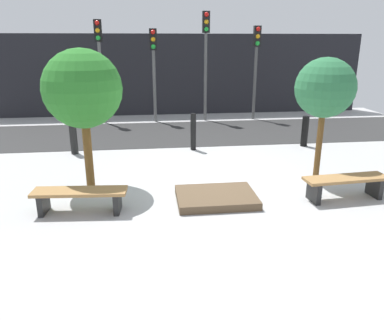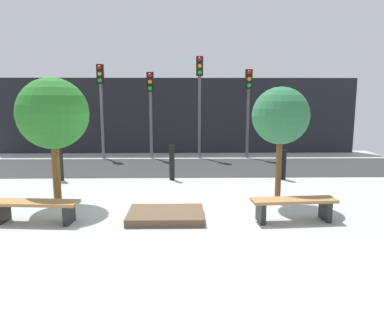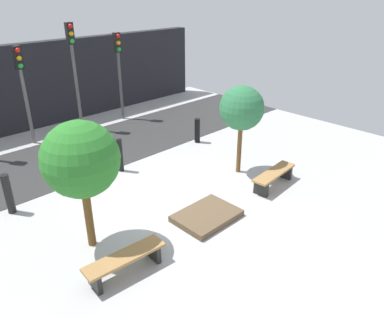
{
  "view_description": "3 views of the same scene",
  "coord_description": "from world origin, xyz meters",
  "px_view_note": "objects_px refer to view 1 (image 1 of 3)",
  "views": [
    {
      "loc": [
        -1.31,
        -7.78,
        3.09
      ],
      "look_at": [
        -0.46,
        -0.75,
        0.82
      ],
      "focal_mm": 35.0,
      "sensor_mm": 36.0,
      "label": 1
    },
    {
      "loc": [
        0.4,
        -8.47,
        2.51
      ],
      "look_at": [
        0.55,
        -0.58,
        1.18
      ],
      "focal_mm": 35.0,
      "sensor_mm": 36.0,
      "label": 2
    },
    {
      "loc": [
        -5.82,
        -6.37,
        5.39
      ],
      "look_at": [
        0.2,
        -0.22,
        1.33
      ],
      "focal_mm": 35.0,
      "sensor_mm": 36.0,
      "label": 3
    }
  ],
  "objects_px": {
    "planter_bed": "(216,197)",
    "tree_behind_right_bench": "(325,89)",
    "bench_right": "(345,183)",
    "bench_left": "(80,196)",
    "traffic_light_mid_west": "(154,58)",
    "bollard_center": "(305,131)",
    "traffic_light_mid_east": "(206,47)",
    "traffic_light_east": "(256,56)",
    "bollard_far_left": "(73,135)",
    "traffic_light_west": "(100,53)",
    "tree_behind_left_bench": "(83,90)",
    "bollard_left": "(193,132)"
  },
  "relations": [
    {
      "from": "tree_behind_left_bench",
      "to": "traffic_light_mid_west",
      "type": "xyz_separation_m",
      "value": [
        1.61,
        6.83,
        0.31
      ]
    },
    {
      "from": "bench_left",
      "to": "bollard_far_left",
      "type": "bearing_deg",
      "value": 105.84
    },
    {
      "from": "tree_behind_right_bench",
      "to": "traffic_light_east",
      "type": "xyz_separation_m",
      "value": [
        0.39,
        6.83,
        0.44
      ]
    },
    {
      "from": "bollard_far_left",
      "to": "traffic_light_west",
      "type": "relative_size",
      "value": 0.29
    },
    {
      "from": "bollard_left",
      "to": "traffic_light_mid_east",
      "type": "distance_m",
      "value": 4.89
    },
    {
      "from": "tree_behind_left_bench",
      "to": "bollard_far_left",
      "type": "xyz_separation_m",
      "value": [
        -0.8,
        2.62,
        -1.58
      ]
    },
    {
      "from": "planter_bed",
      "to": "traffic_light_east",
      "type": "bearing_deg",
      "value": 69.3
    },
    {
      "from": "bollard_far_left",
      "to": "traffic_light_west",
      "type": "bearing_deg",
      "value": 84.46
    },
    {
      "from": "bench_right",
      "to": "tree_behind_left_bench",
      "type": "height_order",
      "value": "tree_behind_left_bench"
    },
    {
      "from": "bench_right",
      "to": "bench_left",
      "type": "bearing_deg",
      "value": 175.6
    },
    {
      "from": "tree_behind_right_bench",
      "to": "bench_left",
      "type": "bearing_deg",
      "value": -165.82
    },
    {
      "from": "tree_behind_right_bench",
      "to": "bollard_left",
      "type": "distance_m",
      "value": 4.01
    },
    {
      "from": "bollard_far_left",
      "to": "traffic_light_mid_west",
      "type": "xyz_separation_m",
      "value": [
        2.41,
        4.2,
        1.89
      ]
    },
    {
      "from": "planter_bed",
      "to": "traffic_light_east",
      "type": "height_order",
      "value": "traffic_light_east"
    },
    {
      "from": "bench_left",
      "to": "bollard_left",
      "type": "height_order",
      "value": "bollard_left"
    },
    {
      "from": "tree_behind_right_bench",
      "to": "traffic_light_mid_east",
      "type": "distance_m",
      "value": 7.06
    },
    {
      "from": "bench_right",
      "to": "traffic_light_west",
      "type": "xyz_separation_m",
      "value": [
        -5.62,
        8.15,
        2.29
      ]
    },
    {
      "from": "bench_right",
      "to": "planter_bed",
      "type": "height_order",
      "value": "bench_right"
    },
    {
      "from": "bollard_far_left",
      "to": "traffic_light_east",
      "type": "xyz_separation_m",
      "value": [
        6.41,
        4.2,
        1.96
      ]
    },
    {
      "from": "tree_behind_right_bench",
      "to": "traffic_light_mid_east",
      "type": "relative_size",
      "value": 0.67
    },
    {
      "from": "tree_behind_left_bench",
      "to": "traffic_light_east",
      "type": "height_order",
      "value": "traffic_light_east"
    },
    {
      "from": "bollard_center",
      "to": "planter_bed",
      "type": "bearing_deg",
      "value": -132.35
    },
    {
      "from": "planter_bed",
      "to": "traffic_light_mid_west",
      "type": "relative_size",
      "value": 0.45
    },
    {
      "from": "traffic_light_west",
      "to": "tree_behind_right_bench",
      "type": "bearing_deg",
      "value": -50.55
    },
    {
      "from": "bollard_left",
      "to": "bollard_center",
      "type": "xyz_separation_m",
      "value": [
        3.41,
        0.0,
        -0.08
      ]
    },
    {
      "from": "bench_right",
      "to": "planter_bed",
      "type": "xyz_separation_m",
      "value": [
        -2.61,
        0.2,
        -0.26
      ]
    },
    {
      "from": "tree_behind_left_bench",
      "to": "traffic_light_east",
      "type": "xyz_separation_m",
      "value": [
        5.62,
        6.83,
        0.38
      ]
    },
    {
      "from": "traffic_light_west",
      "to": "bench_right",
      "type": "bearing_deg",
      "value": -55.41
    },
    {
      "from": "tree_behind_left_bench",
      "to": "tree_behind_right_bench",
      "type": "distance_m",
      "value": 5.23
    },
    {
      "from": "bollard_center",
      "to": "bench_left",
      "type": "bearing_deg",
      "value": -146.8
    },
    {
      "from": "bollard_center",
      "to": "traffic_light_mid_east",
      "type": "xyz_separation_m",
      "value": [
        -2.41,
        4.21,
        2.37
      ]
    },
    {
      "from": "planter_bed",
      "to": "tree_behind_right_bench",
      "type": "bearing_deg",
      "value": 23.21
    },
    {
      "from": "traffic_light_mid_west",
      "to": "planter_bed",
      "type": "bearing_deg",
      "value": -82.82
    },
    {
      "from": "tree_behind_left_bench",
      "to": "bollard_left",
      "type": "height_order",
      "value": "tree_behind_left_bench"
    },
    {
      "from": "bollard_far_left",
      "to": "traffic_light_west",
      "type": "height_order",
      "value": "traffic_light_west"
    },
    {
      "from": "tree_behind_right_bench",
      "to": "traffic_light_mid_west",
      "type": "bearing_deg",
      "value": 117.91
    },
    {
      "from": "traffic_light_mid_west",
      "to": "bench_left",
      "type": "bearing_deg",
      "value": -101.2
    },
    {
      "from": "bollard_far_left",
      "to": "bench_left",
      "type": "bearing_deg",
      "value": -78.57
    },
    {
      "from": "traffic_light_mid_west",
      "to": "bollard_far_left",
      "type": "bearing_deg",
      "value": -119.82
    },
    {
      "from": "bench_left",
      "to": "bench_right",
      "type": "distance_m",
      "value": 5.23
    },
    {
      "from": "traffic_light_mid_west",
      "to": "bollard_left",
      "type": "bearing_deg",
      "value": -76.6
    },
    {
      "from": "traffic_light_mid_west",
      "to": "traffic_light_west",
      "type": "bearing_deg",
      "value": 179.98
    },
    {
      "from": "bollard_center",
      "to": "traffic_light_mid_west",
      "type": "distance_m",
      "value": 6.41
    },
    {
      "from": "bench_right",
      "to": "traffic_light_mid_west",
      "type": "height_order",
      "value": "traffic_light_mid_west"
    },
    {
      "from": "bollard_far_left",
      "to": "bollard_center",
      "type": "xyz_separation_m",
      "value": [
        6.82,
        0.0,
        -0.09
      ]
    },
    {
      "from": "bench_left",
      "to": "bollard_far_left",
      "type": "distance_m",
      "value": 4.03
    },
    {
      "from": "planter_bed",
      "to": "traffic_light_mid_east",
      "type": "distance_m",
      "value": 8.47
    },
    {
      "from": "bollard_left",
      "to": "traffic_light_east",
      "type": "xyz_separation_m",
      "value": [
        3.0,
        4.2,
        1.97
      ]
    },
    {
      "from": "bollard_left",
      "to": "bollard_far_left",
      "type": "bearing_deg",
      "value": 180.0
    },
    {
      "from": "planter_bed",
      "to": "tree_behind_right_bench",
      "type": "distance_m",
      "value": 3.47
    }
  ]
}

